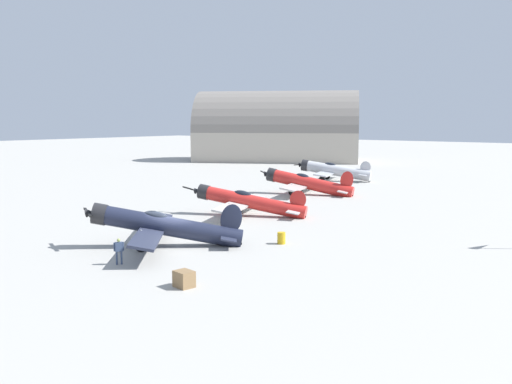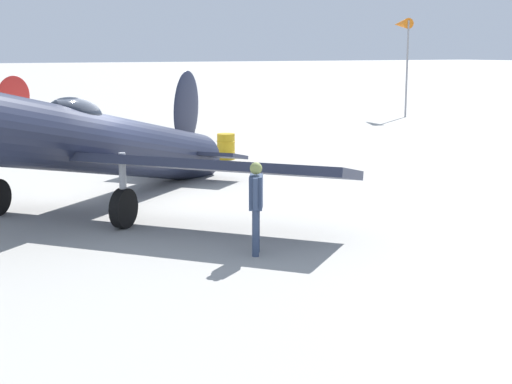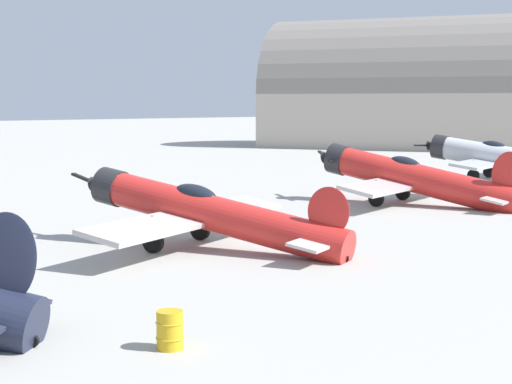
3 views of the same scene
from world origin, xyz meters
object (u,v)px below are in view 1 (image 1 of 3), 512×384
Objects in this scene: airplane_far_line at (307,183)px; equipment_crate at (184,279)px; airplane_foreground at (163,226)px; fuel_drum at (281,238)px; airplane_outer_stand at (333,170)px; ground_crew_mechanic at (119,249)px; airplane_mid_apron at (248,201)px.

airplane_far_line is 10.64× the size of equipment_crate.
airplane_foreground is 8.35m from fuel_drum.
airplane_outer_stand is 53.71m from equipment_crate.
airplane_foreground is 9.15× the size of equipment_crate.
airplane_far_line is 15.67m from airplane_outer_stand.
ground_crew_mechanic reaches higher than fuel_drum.
airplane_mid_apron reaches higher than equipment_crate.
airplane_far_line is (29.26, 6.64, -0.11)m from airplane_foreground.
airplane_foreground is 9.89m from equipment_crate.
airplane_far_line reaches higher than ground_crew_mechanic.
airplane_far_line is 26.81m from fuel_drum.
airplane_foreground is at bearing 52.86° from equipment_crate.
airplane_far_line is at bearing -45.60° from ground_crew_mechanic.
airplane_outer_stand is at bearing -115.99° from airplane_foreground.
airplane_mid_apron reaches higher than ground_crew_mechanic.
airplane_far_line reaches higher than airplane_mid_apron.
equipment_crate is at bearing 96.07° from airplane_far_line.
fuel_drum is (-23.60, -12.68, -0.95)m from airplane_far_line.
ground_crew_mechanic is 11.64m from fuel_drum.
airplane_outer_stand is 13.32× the size of fuel_drum.
airplane_outer_stand is at bearing -88.28° from airplane_far_line.
equipment_crate is at bearing 102.30° from airplane_foreground.
equipment_crate is (-35.20, -14.47, -0.93)m from airplane_far_line.
airplane_foreground is 45.63m from airplane_outer_stand.
ground_crew_mechanic is (-5.01, -1.43, -0.49)m from airplane_foreground.
equipment_crate is (-19.44, -10.99, -0.87)m from airplane_mid_apron.
fuel_drum is at bearing -177.46° from airplane_foreground.
ground_crew_mechanic is (-18.52, -4.58, -0.33)m from airplane_mid_apron.
ground_crew_mechanic is at bearing 86.96° from airplane_far_line.
airplane_mid_apron is at bearing -44.96° from ground_crew_mechanic.
airplane_far_line is at bearing 22.35° from equipment_crate.
airplane_foreground is at bearing 81.55° from airplane_mid_apron.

